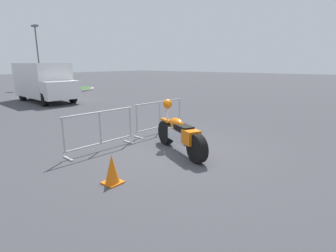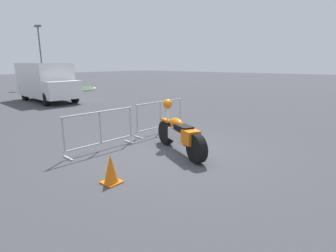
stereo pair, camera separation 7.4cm
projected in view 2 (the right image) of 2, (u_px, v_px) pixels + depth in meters
The scene contains 9 objects.
ground_plane at pixel (175, 152), 6.95m from camera, with size 120.00×120.00×0.00m, color #424247.
motorcycle at pixel (180, 134), 6.83m from camera, with size 1.14×2.21×1.32m.
crowd_barrier_near at pixel (100, 130), 6.99m from camera, with size 2.12×0.57×1.07m.
crowd_barrier_far at pixel (160, 116), 8.80m from camera, with size 2.12×0.57×1.07m.
delivery_van at pixel (46, 81), 16.06m from camera, with size 2.32×5.13×2.31m.
pedestrian at pixel (40, 85), 17.46m from camera, with size 0.48×0.48×1.69m.
planter_island at pixel (67, 87), 23.09m from camera, with size 4.76×4.76×1.08m.
traffic_cone at pixel (111, 169), 5.08m from camera, with size 0.34×0.34×0.59m.
street_lamp at pixel (40, 48), 24.16m from camera, with size 0.36×0.70×5.68m.
Camera 2 is at (-5.20, -4.07, 2.29)m, focal length 28.00 mm.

